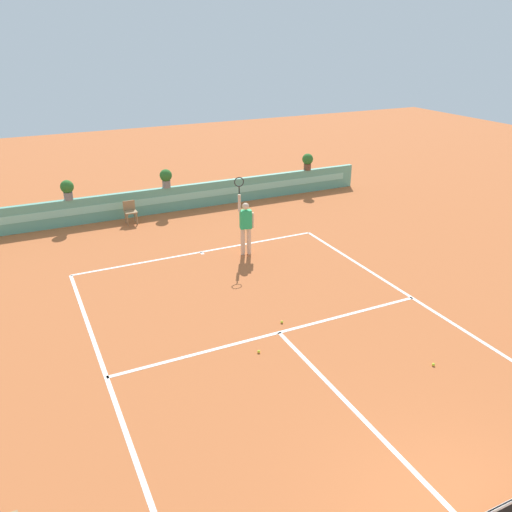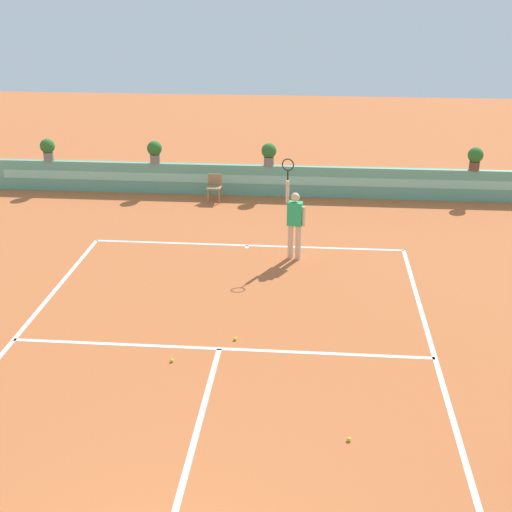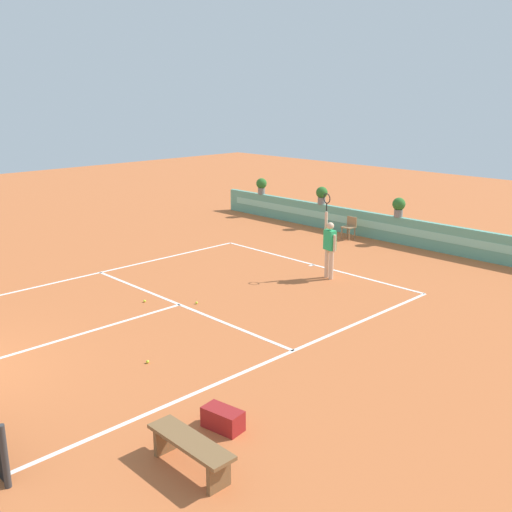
% 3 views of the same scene
% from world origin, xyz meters
% --- Properties ---
extents(ground_plane, '(60.00, 60.00, 0.00)m').
position_xyz_m(ground_plane, '(0.00, 6.00, 0.00)').
color(ground_plane, '#BC6033').
extents(court_lines, '(8.32, 11.94, 0.01)m').
position_xyz_m(court_lines, '(0.00, 6.72, 0.00)').
color(court_lines, white).
rests_on(court_lines, ground).
extents(back_wall_barrier, '(18.00, 0.21, 1.00)m').
position_xyz_m(back_wall_barrier, '(0.00, 16.39, 0.50)').
color(back_wall_barrier, '#60A88E').
rests_on(back_wall_barrier, ground).
extents(ball_kid_chair, '(0.44, 0.44, 0.85)m').
position_xyz_m(ball_kid_chair, '(-1.41, 15.66, 0.48)').
color(ball_kid_chair, '#99754C').
rests_on(ball_kid_chair, ground).
extents(tennis_player, '(0.61, 0.29, 2.58)m').
position_xyz_m(tennis_player, '(1.27, 11.11, 1.05)').
color(tennis_player, beige).
rests_on(tennis_player, ground).
extents(tennis_ball_near_baseline, '(0.07, 0.07, 0.07)m').
position_xyz_m(tennis_ball_near_baseline, '(0.27, 6.76, 0.03)').
color(tennis_ball_near_baseline, '#CCE033').
rests_on(tennis_ball_near_baseline, ground).
extents(tennis_ball_mid_court, '(0.07, 0.07, 0.07)m').
position_xyz_m(tennis_ball_mid_court, '(-0.82, 5.84, 0.03)').
color(tennis_ball_mid_court, '#CCE033').
rests_on(tennis_ball_mid_court, ground).
extents(tennis_ball_by_sideline, '(0.07, 0.07, 0.07)m').
position_xyz_m(tennis_ball_by_sideline, '(2.40, 3.75, 0.03)').
color(tennis_ball_by_sideline, '#CCE033').
rests_on(tennis_ball_by_sideline, ground).
extents(potted_plant_far_right, '(0.48, 0.48, 0.72)m').
position_xyz_m(potted_plant_far_right, '(6.68, 16.39, 1.41)').
color(potted_plant_far_right, brown).
rests_on(potted_plant_far_right, back_wall_barrier).
extents(potted_plant_centre, '(0.48, 0.48, 0.72)m').
position_xyz_m(potted_plant_centre, '(0.25, 16.39, 1.41)').
color(potted_plant_centre, gray).
rests_on(potted_plant_centre, back_wall_barrier).
extents(potted_plant_left, '(0.48, 0.48, 0.72)m').
position_xyz_m(potted_plant_left, '(-3.45, 16.39, 1.41)').
color(potted_plant_left, gray).
rests_on(potted_plant_left, back_wall_barrier).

